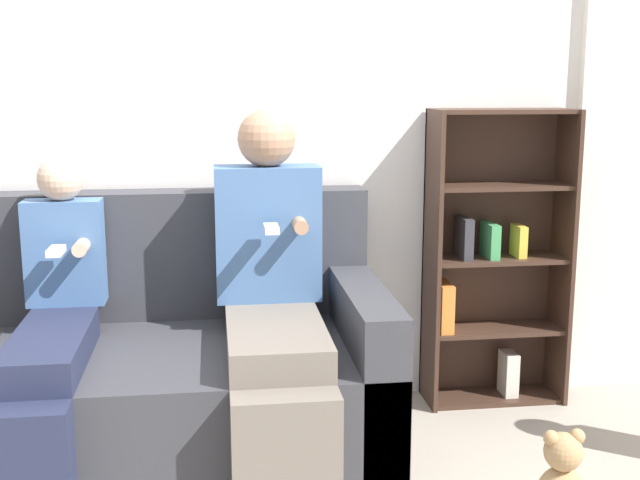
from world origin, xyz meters
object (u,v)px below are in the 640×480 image
object	(u,v)px
child_seated	(52,329)
bookshelf	(492,262)
adult_seated	(273,288)
couch	(105,378)

from	to	relation	value
child_seated	bookshelf	xyz separation A→B (m)	(1.72, 0.52, 0.06)
adult_seated	couch	bearing A→B (deg)	170.44
adult_seated	child_seated	size ratio (longest dim) A/B	1.15
couch	adult_seated	world-z (taller)	adult_seated
child_seated	adult_seated	bearing A→B (deg)	4.24
couch	bookshelf	world-z (taller)	bookshelf
adult_seated	child_seated	bearing A→B (deg)	-175.76
couch	bookshelf	distance (m)	1.65
couch	adult_seated	size ratio (longest dim) A/B	1.61
bookshelf	child_seated	bearing A→B (deg)	-163.05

